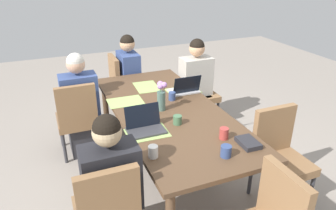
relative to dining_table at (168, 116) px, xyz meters
name	(u,v)px	position (x,y,z in m)	size (l,w,h in m)	color
ground_plane	(168,170)	(0.00, 0.00, -0.67)	(10.00, 10.00, 0.00)	gray
dining_table	(168,116)	(0.00, 0.00, 0.00)	(2.31, 1.01, 0.73)	brown
chair_near_left_near	(197,88)	(0.93, -0.80, -0.17)	(0.44, 0.44, 0.90)	olive
person_near_left_near	(195,89)	(0.85, -0.74, -0.14)	(0.36, 0.40, 1.19)	#2D2D33
chair_far_left_mid	(77,116)	(0.69, 0.82, -0.17)	(0.44, 0.44, 0.90)	olive
person_far_left_mid	(81,110)	(0.76, 0.76, -0.14)	(0.36, 0.40, 1.19)	#2D2D33
chair_far_left_far	(107,209)	(-0.88, 0.82, -0.17)	(0.44, 0.44, 0.90)	olive
person_far_left_far	(113,197)	(-0.81, 0.76, -0.14)	(0.36, 0.40, 1.19)	#2D2D33
chair_head_right_right_near	(123,84)	(1.46, 0.08, -0.17)	(0.44, 0.44, 0.90)	olive
person_head_right_right_near	(129,83)	(1.40, 0.01, -0.14)	(0.40, 0.36, 1.19)	#2D2D33
chair_near_right_mid	(279,152)	(-0.76, -0.78, -0.17)	(0.44, 0.44, 0.90)	olive
flower_vase	(161,96)	(0.02, 0.06, 0.22)	(0.10, 0.10, 0.29)	#4C6B60
placemat_near_left_near	(183,91)	(0.38, -0.34, 0.07)	(0.36, 0.26, 0.00)	#9EBC66
placemat_far_left_mid	(125,102)	(0.34, 0.34, 0.07)	(0.36, 0.26, 0.00)	#9EBC66
placemat_far_left_far	(147,133)	(-0.36, 0.34, 0.07)	(0.36, 0.26, 0.00)	#9EBC66
placemat_head_right_right_near	(146,87)	(0.66, 0.00, 0.07)	(0.36, 0.26, 0.00)	#9EBC66
laptop_far_left_far	(145,126)	(-0.31, 0.35, 0.11)	(0.22, 0.32, 0.21)	#38383D
laptop_near_left_near	(185,89)	(0.33, -0.34, 0.11)	(0.22, 0.32, 0.21)	silver
coffee_mug_near_left	(153,152)	(-0.72, 0.42, 0.11)	(0.08, 0.08, 0.09)	white
coffee_mug_near_right	(177,120)	(-0.31, 0.03, 0.11)	(0.08, 0.08, 0.08)	#47704C
coffee_mug_centre_left	(172,96)	(0.20, -0.13, 0.11)	(0.07, 0.07, 0.09)	#33477A
coffee_mug_centre_right	(226,151)	(-0.92, -0.09, 0.11)	(0.08, 0.08, 0.09)	#33477A
coffee_mug_far_left	(224,133)	(-0.69, -0.22, 0.12)	(0.08, 0.08, 0.10)	#AD3D38
book_red_cover	(248,143)	(-0.85, -0.35, 0.09)	(0.20, 0.14, 0.04)	#28282D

